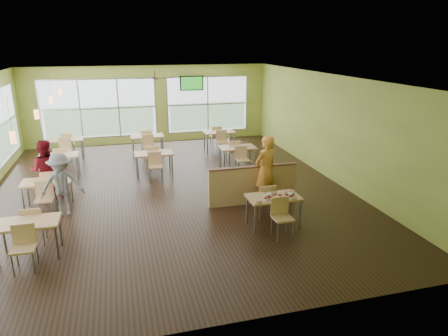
{
  "coord_description": "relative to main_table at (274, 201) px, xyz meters",
  "views": [
    {
      "loc": [
        -1.3,
        -10.91,
        4.14
      ],
      "look_at": [
        1.26,
        -1.36,
        0.99
      ],
      "focal_mm": 32.0,
      "sensor_mm": 36.0,
      "label": 1
    }
  ],
  "objects": [
    {
      "name": "food_basket",
      "position": [
        0.39,
        -0.01,
        0.15
      ],
      "size": [
        0.23,
        0.23,
        0.05
      ],
      "color": "black",
      "rests_on": "main_table"
    },
    {
      "name": "ketchup_cup",
      "position": [
        0.41,
        -0.29,
        0.13
      ],
      "size": [
        0.06,
        0.06,
        0.03
      ],
      "primitive_type": "cylinder",
      "color": "#AF1E13",
      "rests_on": "main_table"
    },
    {
      "name": "room",
      "position": [
        -2.0,
        3.0,
        0.97
      ],
      "size": [
        12.0,
        12.04,
        3.2
      ],
      "color": "black",
      "rests_on": "ground"
    },
    {
      "name": "wrapper_mid",
      "position": [
        0.02,
        0.13,
        0.14
      ],
      "size": [
        0.2,
        0.18,
        0.05
      ],
      "primitive_type": "ellipsoid",
      "rotation": [
        0.0,
        0.0,
        0.01
      ],
      "color": "#AA8352",
      "rests_on": "main_table"
    },
    {
      "name": "cup_yellow",
      "position": [
        -0.17,
        -0.16,
        0.2
      ],
      "size": [
        0.11,
        0.11,
        0.38
      ],
      "color": "white",
      "rests_on": "main_table"
    },
    {
      "name": "ceiling_fan",
      "position": [
        -2.0,
        6.0,
        2.32
      ],
      "size": [
        1.25,
        1.25,
        0.29
      ],
      "color": "#2D2119",
      "rests_on": "ceiling"
    },
    {
      "name": "window_bays",
      "position": [
        -4.65,
        6.08,
        0.85
      ],
      "size": [
        9.24,
        10.24,
        2.38
      ],
      "color": "white",
      "rests_on": "room"
    },
    {
      "name": "patron_grey",
      "position": [
        -4.77,
        1.97,
        0.16
      ],
      "size": [
        1.09,
        0.72,
        1.58
      ],
      "primitive_type": "imported",
      "rotation": [
        0.0,
        0.0,
        0.13
      ],
      "color": "slate",
      "rests_on": "floor"
    },
    {
      "name": "main_table",
      "position": [
        0.0,
        0.0,
        0.0
      ],
      "size": [
        1.22,
        1.52,
        0.87
      ],
      "color": "#DEB777",
      "rests_on": "floor"
    },
    {
      "name": "cup_red_near",
      "position": [
        0.11,
        -0.1,
        0.2
      ],
      "size": [
        0.11,
        0.11,
        0.38
      ],
      "color": "white",
      "rests_on": "main_table"
    },
    {
      "name": "wrapper_right",
      "position": [
        0.35,
        -0.3,
        0.14
      ],
      "size": [
        0.17,
        0.16,
        0.04
      ],
      "primitive_type": "ellipsoid",
      "rotation": [
        0.0,
        0.0,
        0.11
      ],
      "color": "#AA8352",
      "rests_on": "main_table"
    },
    {
      "name": "man_plaid",
      "position": [
        0.27,
        1.28,
        0.31
      ],
      "size": [
        0.81,
        0.69,
        1.88
      ],
      "primitive_type": "imported",
      "rotation": [
        0.0,
        0.0,
        3.56
      ],
      "color": "orange",
      "rests_on": "floor"
    },
    {
      "name": "patron_maroon",
      "position": [
        -5.3,
        3.16,
        0.2
      ],
      "size": [
        0.89,
        0.73,
        1.66
      ],
      "primitive_type": "imported",
      "rotation": [
        0.0,
        0.0,
        3.01
      ],
      "color": "maroon",
      "rests_on": "floor"
    },
    {
      "name": "dining_tables",
      "position": [
        -3.05,
        4.71,
        -0.0
      ],
      "size": [
        6.92,
        8.72,
        0.87
      ],
      "color": "#DEB777",
      "rests_on": "floor"
    },
    {
      "name": "pendant_lights",
      "position": [
        -5.2,
        3.68,
        1.82
      ],
      "size": [
        0.11,
        7.31,
        0.86
      ],
      "color": "#2D2119",
      "rests_on": "ceiling"
    },
    {
      "name": "wrapper_left",
      "position": [
        -0.46,
        -0.26,
        0.14
      ],
      "size": [
        0.17,
        0.16,
        0.04
      ],
      "primitive_type": "ellipsoid",
      "rotation": [
        0.0,
        0.0,
        0.23
      ],
      "color": "#AA8352",
      "rests_on": "main_table"
    },
    {
      "name": "cup_blue",
      "position": [
        -0.27,
        -0.18,
        0.19
      ],
      "size": [
        0.1,
        0.1,
        0.37
      ],
      "color": "white",
      "rests_on": "main_table"
    },
    {
      "name": "half_wall_divider",
      "position": [
        0.0,
        1.45,
        -0.11
      ],
      "size": [
        2.4,
        0.14,
        1.04
      ],
      "color": "#DEB777",
      "rests_on": "floor"
    },
    {
      "name": "tv_backwall",
      "position": [
        -0.2,
        8.9,
        1.82
      ],
      "size": [
        1.0,
        0.07,
        0.6
      ],
      "color": "black",
      "rests_on": "wall_back"
    },
    {
      "name": "cup_red_far",
      "position": [
        0.32,
        -0.21,
        0.19
      ],
      "size": [
        0.1,
        0.1,
        0.36
      ],
      "color": "white",
      "rests_on": "main_table"
    }
  ]
}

